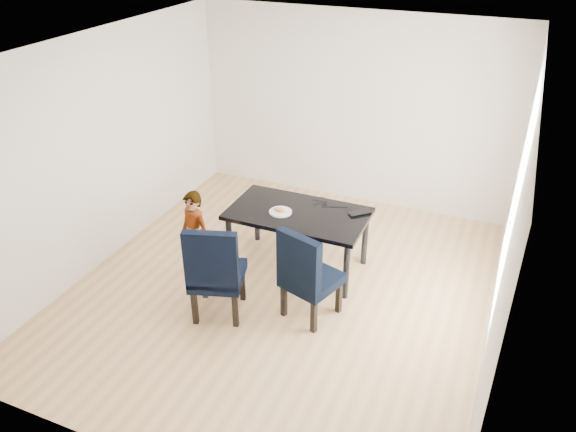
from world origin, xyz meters
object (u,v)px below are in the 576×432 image
at_px(chair_left, 217,268).
at_px(child, 195,237).
at_px(dining_table, 298,239).
at_px(chair_right, 312,272).
at_px(laptop, 359,211).
at_px(plate, 280,212).

distance_m(chair_left, child, 0.69).
bearing_deg(dining_table, chair_right, -58.68).
xyz_separation_m(dining_table, child, (-0.98, -0.69, 0.19)).
bearing_deg(laptop, plate, -19.29).
distance_m(plate, laptop, 0.91).
distance_m(dining_table, chair_right, 0.93).
height_order(child, laptop, child).
relative_size(dining_table, child, 1.43).
bearing_deg(dining_table, plate, -153.49).
bearing_deg(child, dining_table, 53.11).
relative_size(chair_right, plate, 4.03).
relative_size(plate, laptop, 0.90).
bearing_deg(dining_table, child, -144.84).
height_order(dining_table, plate, plate).
distance_m(chair_right, laptop, 1.10).
bearing_deg(chair_right, dining_table, 139.42).
height_order(plate, laptop, laptop).
height_order(dining_table, chair_right, chair_right).
bearing_deg(dining_table, chair_left, -111.75).
bearing_deg(plate, dining_table, 26.51).
height_order(chair_left, laptop, chair_left).
bearing_deg(plate, chair_left, -104.41).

